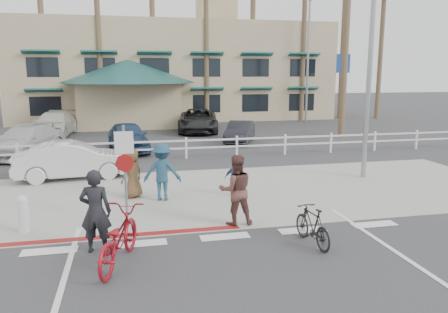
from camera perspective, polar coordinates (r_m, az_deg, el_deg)
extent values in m
plane|color=#333335|center=(10.18, 0.87, -11.70)|extent=(140.00, 140.00, 0.00)
cube|color=#333335|center=(8.43, 4.16, -16.75)|extent=(12.00, 16.00, 0.01)
cube|color=gray|center=(14.36, -3.30, -4.91)|extent=(22.00, 7.00, 0.01)
cube|color=#333335|center=(18.20, -5.34, -1.55)|extent=(40.00, 5.00, 0.01)
cube|color=#333335|center=(27.51, -7.85, 2.63)|extent=(50.00, 16.00, 0.01)
cube|color=maroon|center=(11.08, -16.17, -10.16)|extent=(7.00, 0.25, 0.02)
imported|color=maroon|center=(9.35, -13.66, -10.31)|extent=(1.41, 2.33, 1.16)
imported|color=black|center=(9.97, -16.43, -6.89)|extent=(0.76, 0.57, 1.88)
imported|color=black|center=(10.33, 11.47, -8.84)|extent=(0.59, 1.57, 0.92)
imported|color=brown|center=(11.32, 1.56, -4.40)|extent=(0.92, 0.73, 1.85)
imported|color=navy|center=(13.60, -8.08, -2.02)|extent=(1.27, 0.89, 1.80)
imported|color=#394372|center=(14.04, 1.43, -2.88)|extent=(0.72, 0.49, 1.14)
imported|color=brown|center=(14.06, -11.88, -2.14)|extent=(0.92, 0.90, 1.59)
imported|color=silver|center=(17.25, -19.06, -0.44)|extent=(4.38, 1.93, 1.40)
imported|color=silver|center=(25.04, -24.23, 2.42)|extent=(2.55, 4.77, 1.28)
imported|color=silver|center=(22.85, -24.53, 1.85)|extent=(3.55, 5.26, 1.42)
imported|color=navy|center=(22.53, -12.43, 2.52)|extent=(2.28, 4.46, 1.45)
imported|color=black|center=(24.76, 2.08, 3.21)|extent=(2.64, 3.88, 1.21)
imported|color=beige|center=(29.24, -21.27, 3.95)|extent=(2.60, 5.36, 1.50)
imported|color=black|center=(29.35, -3.42, 4.72)|extent=(3.39, 5.84, 1.53)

